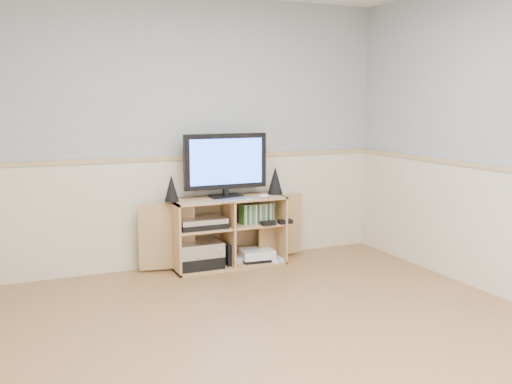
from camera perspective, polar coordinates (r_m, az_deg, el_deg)
room at (r=3.36m, az=2.45°, el=3.55°), size 4.04×4.54×2.54m
media_cabinet at (r=5.42m, az=-3.00°, el=-3.82°), size 1.66×0.40×0.65m
monitor at (r=5.32m, az=-3.05°, el=2.91°), size 0.81×0.18×0.60m
speaker_left at (r=5.15m, az=-8.45°, el=0.38°), size 0.13×0.13×0.24m
speaker_right at (r=5.51m, az=1.93°, el=1.19°), size 0.15×0.15×0.27m
keyboard at (r=5.19m, az=-2.21°, el=-0.75°), size 0.34×0.20×0.01m
mouse at (r=5.31m, az=0.84°, el=-0.40°), size 0.10×0.07×0.04m
av_components at (r=5.31m, az=-5.71°, el=-5.39°), size 0.52×0.32×0.47m
game_consoles at (r=5.53m, az=-0.07°, el=-6.34°), size 0.45×0.30×0.11m
game_cases at (r=5.44m, az=0.06°, el=-2.13°), size 0.31×0.13×0.19m
wall_outlet at (r=5.78m, az=2.58°, el=-0.31°), size 0.12×0.03×0.12m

